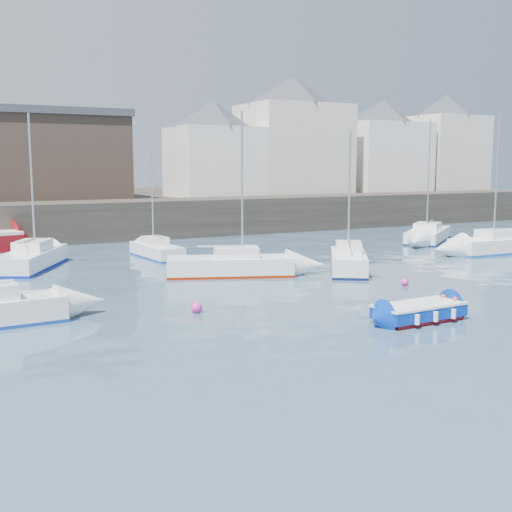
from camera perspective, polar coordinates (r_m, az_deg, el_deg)
name	(u,v)px	position (r m, az deg, el deg)	size (l,w,h in m)	color
water	(431,350)	(21.30, 15.31, -8.07)	(220.00, 220.00, 0.00)	#2D4760
quay_wall	(122,220)	(52.01, -11.86, 3.18)	(90.00, 5.00, 3.00)	#28231E
land_strip	(73,208)	(69.46, -15.94, 4.16)	(90.00, 32.00, 2.80)	#28231E
bldg_east_a	(293,135)	(66.37, 3.34, 10.69)	(13.36, 13.36, 11.80)	beige
bldg_east_b	(382,146)	(72.21, 11.15, 9.60)	(11.88, 11.88, 9.95)	white
bldg_east_c	(444,142)	(78.16, 16.39, 9.67)	(11.14, 11.14, 10.95)	beige
bldg_east_d	(214,148)	(61.72, -3.71, 9.54)	(11.14, 11.14, 8.95)	white
warehouse	(24,155)	(58.44, -19.92, 8.42)	(16.40, 10.40, 7.60)	#3D2D26
blue_dinghy	(419,311)	(24.89, 14.28, -4.78)	(3.65, 1.96, 0.68)	maroon
sailboat_b	(231,265)	(33.94, -2.26, -0.82)	(6.97, 4.36, 8.55)	white
sailboat_c	(348,261)	(35.64, 8.21, -0.43)	(4.73, 5.83, 7.60)	white
sailboat_d	(501,244)	(45.77, 20.93, 0.98)	(7.44, 2.72, 9.35)	white
sailboat_f	(157,250)	(40.99, -8.84, 0.52)	(2.07, 5.29, 6.72)	white
sailboat_g	(428,234)	(50.94, 15.04, 1.87)	(7.16, 6.24, 9.17)	white
sailboat_h	(31,258)	(38.49, -19.33, -0.20)	(5.08, 6.98, 8.70)	white
buoy_near	(197,313)	(25.67, -5.30, -5.04)	(0.45, 0.45, 0.45)	#E02D9E
buoy_mid	(405,286)	(32.00, 13.08, -2.59)	(0.38, 0.38, 0.38)	#E02D9E
buoy_far	(226,267)	(37.04, -2.69, -0.94)	(0.37, 0.37, 0.37)	#E02D9E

